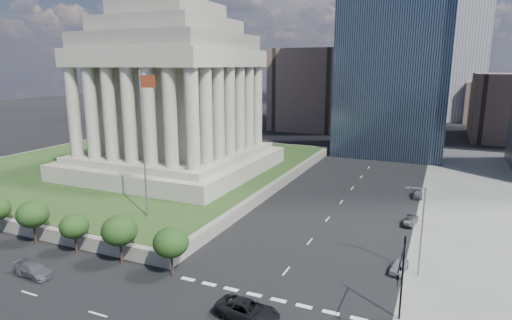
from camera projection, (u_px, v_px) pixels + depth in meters
The scene contains 16 objects.
ground at pixel (385, 148), 118.98m from camera, with size 500.00×500.00×0.00m, color black.
plaza_terrace at pixel (137, 167), 92.04m from camera, with size 66.00×70.00×1.80m, color #686459.
plaza_lawn at pixel (137, 163), 91.83m from camera, with size 64.00×68.00×0.10m, color #243E19.
war_memorial at pixel (170, 71), 81.44m from camera, with size 34.00×34.00×39.00m, color #9F9886, non-canonical shape.
flagpole at pixel (144, 137), 57.01m from camera, with size 2.52×0.24×20.00m.
tree_row at pixel (15, 218), 55.71m from camera, with size 53.00×4.00×6.00m, color black, non-canonical shape.
midrise_glass at pixel (398, 34), 107.21m from camera, with size 26.00×26.00×60.00m, color black.
building_filler_ne at pixel (508, 107), 130.87m from camera, with size 20.00×30.00×20.00m, color brown.
building_filler_nw at pixel (313, 89), 154.59m from camera, with size 24.00×30.00×28.00m, color brown.
traffic_signal_ne at pixel (401, 275), 35.90m from camera, with size 0.30×5.74×8.00m.
street_lamp_north at pixel (420, 226), 45.57m from camera, with size 2.13×0.22×10.00m.
pickup_truck at pixel (248, 310), 38.55m from camera, with size 6.03×2.78×1.68m, color black.
suv_grey at pixel (33, 270), 46.44m from camera, with size 4.90×1.99×1.42m, color #4E5054.
parked_sedan_near at pixel (399, 266), 47.41m from camera, with size 1.53×3.81×1.30m, color #9B9DA3.
parked_sedan_mid at pixel (411, 221), 61.24m from camera, with size 1.35×3.86×1.27m, color black.
parked_sedan_far at pixel (418, 194), 73.93m from camera, with size 3.95×1.59×1.35m, color #4C4E53.
Camera 1 is at (14.73, -21.38, 22.45)m, focal length 30.00 mm.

